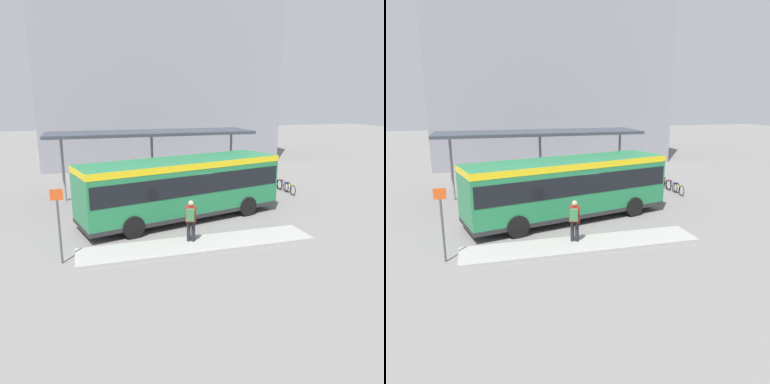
# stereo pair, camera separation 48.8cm
# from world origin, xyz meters

# --- Properties ---
(ground_plane) EXTENTS (120.00, 120.00, 0.00)m
(ground_plane) POSITION_xyz_m (0.00, 0.00, 0.00)
(ground_plane) COLOR slate
(curb_island) EXTENTS (9.77, 1.80, 0.12)m
(curb_island) POSITION_xyz_m (-0.30, -3.65, 0.06)
(curb_island) COLOR #9E9E99
(curb_island) RESTS_ON ground_plane
(city_bus) EXTENTS (10.50, 5.01, 3.01)m
(city_bus) POSITION_xyz_m (0.01, 0.00, 1.77)
(city_bus) COLOR #237A47
(city_bus) RESTS_ON ground_plane
(pedestrian_waiting) EXTENTS (0.51, 0.54, 1.74)m
(pedestrian_waiting) POSITION_xyz_m (-0.57, -3.37, 1.12)
(pedestrian_waiting) COLOR #232328
(pedestrian_waiting) RESTS_ON curb_island
(bicycle_yellow) EXTENTS (0.48, 1.59, 0.69)m
(bicycle_yellow) POSITION_xyz_m (7.90, 3.00, 0.35)
(bicycle_yellow) COLOR black
(bicycle_yellow) RESTS_ON ground_plane
(bicycle_blue) EXTENTS (0.48, 1.56, 0.68)m
(bicycle_blue) POSITION_xyz_m (7.96, 3.79, 0.34)
(bicycle_blue) COLOR black
(bicycle_blue) RESTS_ON ground_plane
(bicycle_red) EXTENTS (0.48, 1.66, 0.72)m
(bicycle_red) POSITION_xyz_m (7.89, 4.59, 0.36)
(bicycle_red) COLOR black
(bicycle_red) RESTS_ON ground_plane
(bicycle_green) EXTENTS (0.48, 1.76, 0.76)m
(bicycle_green) POSITION_xyz_m (7.74, 5.38, 0.38)
(bicycle_green) COLOR black
(bicycle_green) RESTS_ON ground_plane
(station_shelter) EXTENTS (12.37, 3.34, 3.96)m
(station_shelter) POSITION_xyz_m (-0.45, 5.35, 3.79)
(station_shelter) COLOR #383D47
(station_shelter) RESTS_ON ground_plane
(potted_planter_near_shelter) EXTENTS (0.83, 0.83, 1.26)m
(potted_planter_near_shelter) POSITION_xyz_m (-4.74, 2.48, 0.65)
(potted_planter_near_shelter) COLOR slate
(potted_planter_near_shelter) RESTS_ON ground_plane
(potted_planter_far_side) EXTENTS (0.93, 0.93, 1.29)m
(potted_planter_far_side) POSITION_xyz_m (4.89, 2.33, 0.66)
(potted_planter_far_side) COLOR slate
(potted_planter_far_side) RESTS_ON ground_plane
(platform_sign) EXTENTS (0.44, 0.08, 2.80)m
(platform_sign) POSITION_xyz_m (-5.63, -3.77, 1.56)
(platform_sign) COLOR #4C4C51
(platform_sign) RESTS_ON ground_plane
(station_building) EXTENTS (21.20, 15.97, 16.87)m
(station_building) POSITION_xyz_m (2.80, 22.33, 8.43)
(station_building) COLOR gray
(station_building) RESTS_ON ground_plane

